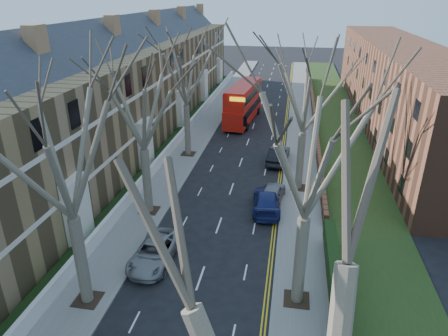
% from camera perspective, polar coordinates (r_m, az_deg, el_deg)
% --- Properties ---
extents(pavement_left, '(3.00, 102.00, 0.12)m').
position_cam_1_polar(pavement_left, '(52.25, -2.37, 6.43)').
color(pavement_left, slate).
rests_on(pavement_left, ground).
extents(pavement_right, '(3.00, 102.00, 0.12)m').
position_cam_1_polar(pavement_right, '(51.16, 10.96, 5.62)').
color(pavement_right, slate).
rests_on(pavement_right, ground).
extents(terrace_left, '(9.70, 78.00, 13.60)m').
position_cam_1_polar(terrace_left, '(45.78, -14.21, 10.31)').
color(terrace_left, olive).
rests_on(terrace_left, ground).
extents(flats_right, '(13.97, 54.00, 10.00)m').
position_cam_1_polar(flats_right, '(55.25, 23.51, 10.75)').
color(flats_right, brown).
rests_on(flats_right, ground).
extents(front_wall_left, '(0.30, 78.00, 1.00)m').
position_cam_1_polar(front_wall_left, '(45.12, -6.57, 4.17)').
color(front_wall_left, white).
rests_on(front_wall_left, ground).
extents(grass_verge_right, '(6.00, 102.00, 0.06)m').
position_cam_1_polar(grass_verge_right, '(51.44, 15.99, 5.33)').
color(grass_verge_right, '#223915').
rests_on(grass_verge_right, ground).
extents(tree_left_mid, '(10.50, 10.50, 14.71)m').
position_cam_1_polar(tree_left_mid, '(19.81, -22.46, 3.83)').
color(tree_left_mid, brown).
rests_on(tree_left_mid, ground).
extents(tree_left_far, '(10.15, 10.15, 14.22)m').
position_cam_1_polar(tree_left_far, '(28.46, -12.00, 10.18)').
color(tree_left_far, brown).
rests_on(tree_left_far, ground).
extents(tree_left_dist, '(10.50, 10.50, 14.71)m').
position_cam_1_polar(tree_left_dist, '(39.57, -5.62, 14.81)').
color(tree_left_dist, brown).
rests_on(tree_left_dist, ground).
extents(tree_right_mid, '(10.50, 10.50, 14.71)m').
position_cam_1_polar(tree_right_mid, '(18.75, 12.42, 4.05)').
color(tree_right_mid, brown).
rests_on(tree_right_mid, ground).
extents(tree_right_far, '(10.15, 10.15, 14.22)m').
position_cam_1_polar(tree_right_far, '(32.35, 11.74, 11.83)').
color(tree_right_far, brown).
rests_on(tree_right_far, ground).
extents(double_decker_bus, '(3.69, 11.66, 4.78)m').
position_cam_1_polar(double_decker_bus, '(52.59, 2.79, 9.14)').
color(double_decker_bus, red).
rests_on(double_decker_bus, ground).
extents(car_left_far, '(2.51, 5.14, 1.41)m').
position_cam_1_polar(car_left_far, '(26.09, -9.88, -11.72)').
color(car_left_far, gray).
rests_on(car_left_far, ground).
extents(car_right_near, '(2.49, 5.37, 1.52)m').
position_cam_1_polar(car_right_near, '(31.47, 6.11, -4.68)').
color(car_right_near, navy).
rests_on(car_right_near, ground).
extents(car_right_mid, '(2.20, 4.44, 1.45)m').
position_cam_1_polar(car_right_mid, '(32.72, 6.94, -3.60)').
color(car_right_mid, gray).
rests_on(car_right_mid, ground).
extents(car_right_far, '(2.24, 5.05, 1.61)m').
position_cam_1_polar(car_right_far, '(40.14, 7.78, 1.83)').
color(car_right_far, black).
rests_on(car_right_far, ground).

